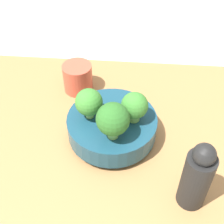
{
  "coord_description": "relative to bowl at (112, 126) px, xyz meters",
  "views": [
    {
      "loc": [
        0.03,
        -0.5,
        0.61
      ],
      "look_at": [
        -0.01,
        -0.01,
        0.12
      ],
      "focal_mm": 50.0,
      "sensor_mm": 36.0,
      "label": 1
    }
  ],
  "objects": [
    {
      "name": "table",
      "position": [
        0.01,
        0.01,
        -0.06
      ],
      "size": [
        1.08,
        0.6,
        0.04
      ],
      "color": "#9E7042",
      "rests_on": "ground_plane"
    },
    {
      "name": "broccoli_floret_left",
      "position": [
        -0.05,
        0.0,
        0.07
      ],
      "size": [
        0.06,
        0.06,
        0.07
      ],
      "color": "#7AB256",
      "rests_on": "bowl"
    },
    {
      "name": "cup",
      "position": [
        -0.11,
        0.17,
        0.0
      ],
      "size": [
        0.08,
        0.08,
        0.08
      ],
      "color": "#C64C38",
      "rests_on": "table"
    },
    {
      "name": "broccoli_floret_right",
      "position": [
        0.05,
        0.0,
        0.07
      ],
      "size": [
        0.06,
        0.06,
        0.07
      ],
      "color": "#6BA34C",
      "rests_on": "bowl"
    },
    {
      "name": "pepper_mill",
      "position": [
        0.17,
        -0.15,
        0.04
      ],
      "size": [
        0.06,
        0.06,
        0.17
      ],
      "color": "black",
      "rests_on": "table"
    },
    {
      "name": "ground_plane",
      "position": [
        0.01,
        0.01,
        -0.08
      ],
      "size": [
        6.0,
        6.0,
        0.0
      ],
      "primitive_type": "plane",
      "color": "beige"
    },
    {
      "name": "broccoli_floret_front",
      "position": [
        0.01,
        -0.05,
        0.08
      ],
      "size": [
        0.07,
        0.07,
        0.09
      ],
      "color": "#6BA34C",
      "rests_on": "bowl"
    },
    {
      "name": "bowl",
      "position": [
        0.0,
        0.0,
        0.0
      ],
      "size": [
        0.21,
        0.21,
        0.06
      ],
      "color": "navy",
      "rests_on": "table"
    }
  ]
}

